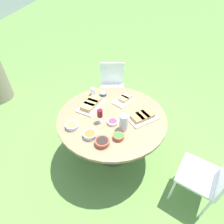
{
  "coord_description": "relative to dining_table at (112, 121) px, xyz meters",
  "views": [
    {
      "loc": [
        -1.68,
        0.1,
        2.23
      ],
      "look_at": [
        0.0,
        0.0,
        0.81
      ],
      "focal_mm": 28.0,
      "sensor_mm": 36.0,
      "label": 1
    }
  ],
  "objects": [
    {
      "name": "platter_charcuterie",
      "position": [
        0.21,
        0.27,
        0.14
      ],
      "size": [
        0.46,
        0.41,
        0.08
      ],
      "color": "white",
      "rests_on": "dining_table"
    },
    {
      "name": "bowl_roasted_veg",
      "position": [
        -0.34,
        0.27,
        0.13
      ],
      "size": [
        0.15,
        0.15,
        0.05
      ],
      "color": "silver",
      "rests_on": "dining_table"
    },
    {
      "name": "wine_glass",
      "position": [
        -0.1,
        0.15,
        0.23
      ],
      "size": [
        0.07,
        0.07,
        0.18
      ],
      "color": "silver",
      "rests_on": "dining_table"
    },
    {
      "name": "cup_water_near",
      "position": [
        0.5,
        0.26,
        0.15
      ],
      "size": [
        0.07,
        0.07,
        0.11
      ],
      "color": "silver",
      "rests_on": "dining_table"
    },
    {
      "name": "platter_bread_main",
      "position": [
        0.3,
        -0.19,
        0.13
      ],
      "size": [
        0.34,
        0.34,
        0.07
      ],
      "color": "white",
      "rests_on": "dining_table"
    },
    {
      "name": "bowl_dip_red",
      "position": [
        -0.14,
        -0.0,
        0.12
      ],
      "size": [
        0.13,
        0.13,
        0.04
      ],
      "color": "white",
      "rests_on": "dining_table"
    },
    {
      "name": "bowl_salad",
      "position": [
        -0.38,
        -0.05,
        0.13
      ],
      "size": [
        0.12,
        0.12,
        0.05
      ],
      "color": "#B74733",
      "rests_on": "dining_table"
    },
    {
      "name": "water_pitcher",
      "position": [
        -0.24,
        -0.12,
        0.2
      ],
      "size": [
        0.11,
        0.1,
        0.2
      ],
      "color": "silver",
      "rests_on": "dining_table"
    },
    {
      "name": "bowl_fries",
      "position": [
        -0.18,
        0.48,
        0.13
      ],
      "size": [
        0.16,
        0.16,
        0.05
      ],
      "color": "silver",
      "rests_on": "dining_table"
    },
    {
      "name": "dining_table",
      "position": [
        0.0,
        0.0,
        0.0
      ],
      "size": [
        1.39,
        1.39,
        0.75
      ],
      "color": "#4C4C51",
      "rests_on": "ground_plane"
    },
    {
      "name": "bowl_dip_cream",
      "position": [
        0.47,
        0.1,
        0.12
      ],
      "size": [
        0.1,
        0.1,
        0.04
      ],
      "color": "#334256",
      "rests_on": "dining_table"
    },
    {
      "name": "chair_near_left",
      "position": [
        -0.76,
        -0.99,
        -0.13
      ],
      "size": [
        0.6,
        0.6,
        0.89
      ],
      "color": "white",
      "rests_on": "ground_plane"
    },
    {
      "name": "ground_plane",
      "position": [
        0.0,
        0.0,
        -0.65
      ],
      "size": [
        40.0,
        40.0,
        0.0
      ],
      "primitive_type": "plane",
      "color": "#668E42"
    },
    {
      "name": "platter_sandwich_side",
      "position": [
        -0.08,
        -0.38,
        0.13
      ],
      "size": [
        0.37,
        0.43,
        0.06
      ],
      "color": "white",
      "rests_on": "dining_table"
    },
    {
      "name": "bowl_olives",
      "position": [
        -0.46,
        0.13,
        0.13
      ],
      "size": [
        0.16,
        0.16,
        0.05
      ],
      "color": "#B74733",
      "rests_on": "dining_table"
    },
    {
      "name": "chair_near_right",
      "position": [
        1.17,
        -0.07,
        -0.13
      ],
      "size": [
        0.45,
        0.47,
        0.89
      ],
      "color": "white",
      "rests_on": "ground_plane"
    }
  ]
}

